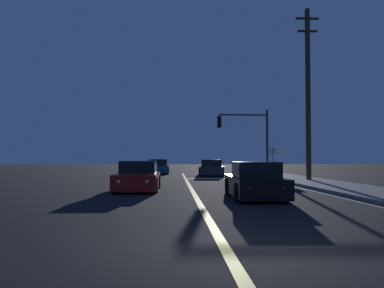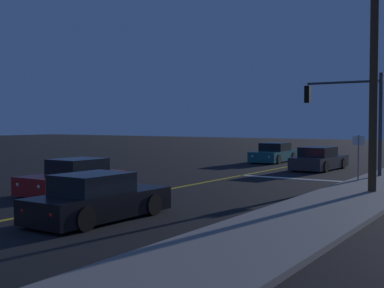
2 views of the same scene
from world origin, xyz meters
TOP-DOWN VIEW (x-y plane):
  - ground_plane at (0.00, 0.00)m, footprint 160.00×160.00m
  - sidewalk_right at (7.20, 11.27)m, footprint 3.20×40.59m
  - lane_line_center at (0.00, 11.27)m, footprint 0.20×38.33m
  - lane_line_edge_right at (5.35, 11.27)m, footprint 0.16×38.33m
  - stop_bar at (2.80, 21.05)m, footprint 5.60×0.50m
  - car_far_approaching_charcoal at (2.31, 26.38)m, footprint 2.15×4.77m
  - car_lead_oncoming_teal at (-2.30, 30.38)m, footprint 2.13×4.72m
  - car_mid_block_black at (2.18, 7.93)m, footprint 1.93×4.54m
  - car_following_oncoming_red at (-2.46, 11.52)m, footprint 1.96×4.39m
  - traffic_signal_near_right at (4.92, 23.35)m, footprint 3.95×0.28m
  - utility_pole_right at (7.50, 17.24)m, footprint 1.46×0.31m
  - street_sign_corner at (6.10, 20.55)m, footprint 0.56×0.08m

SIDE VIEW (x-z plane):
  - ground_plane at x=0.00m, z-range 0.00..0.00m
  - lane_line_center at x=0.00m, z-range 0.00..0.01m
  - lane_line_edge_right at x=5.35m, z-range 0.00..0.01m
  - stop_bar at x=2.80m, z-range 0.00..0.01m
  - sidewalk_right at x=7.20m, z-range 0.00..0.15m
  - car_mid_block_black at x=2.18m, z-range -0.09..1.25m
  - car_following_oncoming_red at x=-2.46m, z-range -0.09..1.25m
  - car_lead_oncoming_teal at x=-2.30m, z-range -0.09..1.25m
  - car_far_approaching_charcoal at x=2.31m, z-range -0.09..1.25m
  - street_sign_corner at x=6.10m, z-range 0.39..2.60m
  - traffic_signal_near_right at x=4.92m, z-range 0.88..6.09m
  - utility_pole_right at x=7.50m, z-range 0.16..10.96m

